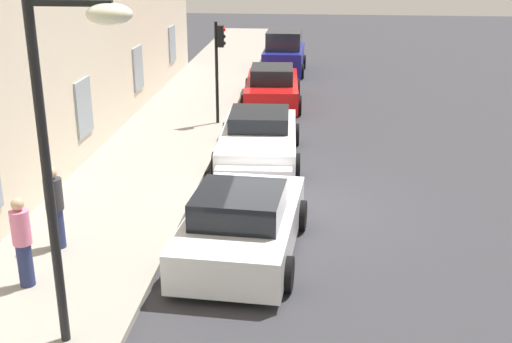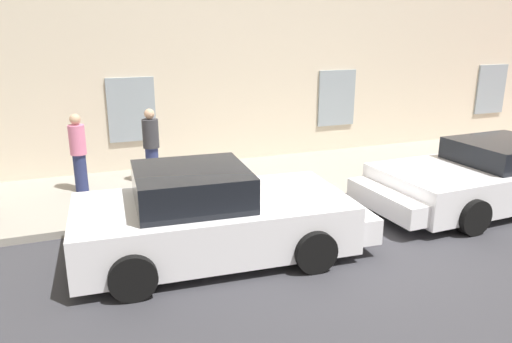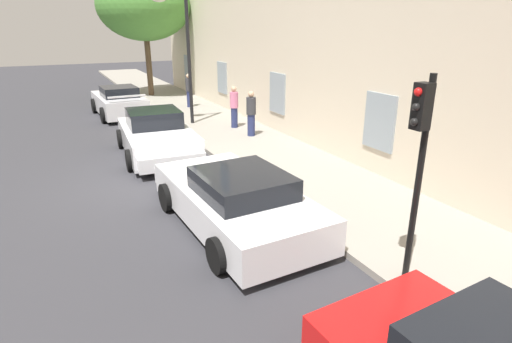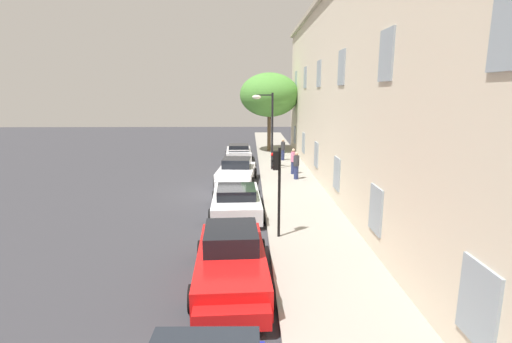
# 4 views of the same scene
# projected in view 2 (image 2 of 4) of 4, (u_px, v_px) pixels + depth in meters

# --- Properties ---
(ground_plane) EXTENTS (80.00, 80.00, 0.00)m
(ground_plane) POSITION_uv_depth(u_px,v_px,m) (354.00, 249.00, 7.91)
(ground_plane) COLOR #333338
(sidewalk) EXTENTS (60.00, 3.38, 0.14)m
(sidewalk) POSITION_uv_depth(u_px,v_px,m) (266.00, 179.00, 11.32)
(sidewalk) COLOR gray
(sidewalk) RESTS_ON ground
(sportscar_yellow_flank) EXTENTS (4.68, 2.48, 1.43)m
(sportscar_yellow_flank) POSITION_uv_depth(u_px,v_px,m) (222.00, 217.00, 7.64)
(sportscar_yellow_flank) COLOR white
(sportscar_yellow_flank) RESTS_ON ground
(sportscar_white_middle) EXTENTS (5.08, 2.41, 1.29)m
(sportscar_white_middle) POSITION_uv_depth(u_px,v_px,m) (482.00, 178.00, 9.70)
(sportscar_white_middle) COLOR white
(sportscar_white_middle) RESTS_ON ground
(pedestrian_admiring) EXTENTS (0.48, 0.48, 1.66)m
(pedestrian_admiring) POSITION_uv_depth(u_px,v_px,m) (151.00, 146.00, 10.59)
(pedestrian_admiring) COLOR navy
(pedestrian_admiring) RESTS_ON sidewalk
(pedestrian_strolling) EXTENTS (0.38, 0.38, 1.64)m
(pedestrian_strolling) POSITION_uv_depth(u_px,v_px,m) (78.00, 152.00, 10.06)
(pedestrian_strolling) COLOR navy
(pedestrian_strolling) RESTS_ON sidewalk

